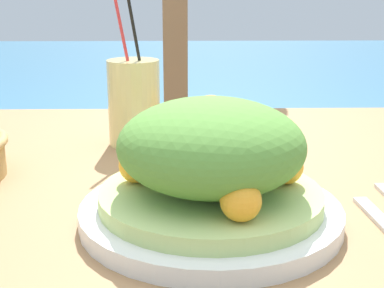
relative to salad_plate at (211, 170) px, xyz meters
name	(u,v)px	position (x,y,z in m)	size (l,w,h in m)	color
patio_table	(172,257)	(-0.05, 0.11, -0.17)	(0.97, 0.91, 0.76)	#997047
railing_fence	(176,78)	(-0.05, 1.01, -0.07)	(2.80, 0.08, 1.10)	brown
sea_backdrop	(179,94)	(-0.05, 3.51, -0.61)	(12.00, 4.00, 0.43)	teal
salad_plate	(211,170)	(0.00, 0.00, 0.00)	(0.29, 0.29, 0.14)	silver
drink_glass	(134,102)	(-0.11, 0.31, 0.01)	(0.08, 0.08, 0.25)	#DBCC7F
orange_near_basket	(211,120)	(0.02, 0.30, -0.02)	(0.08, 0.08, 0.08)	#F9A328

